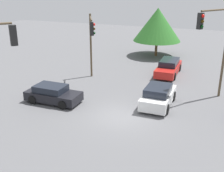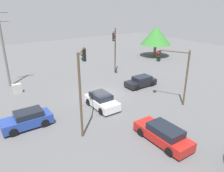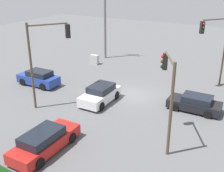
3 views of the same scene
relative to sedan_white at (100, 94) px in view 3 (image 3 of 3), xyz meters
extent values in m
plane|color=#5B5B5E|center=(1.77, 2.65, -0.71)|extent=(80.00, 80.00, 0.00)
cube|color=silver|center=(0.00, -0.05, -0.14)|extent=(1.84, 4.03, 0.76)
cube|color=black|center=(0.00, 0.15, 0.50)|extent=(1.62, 2.22, 0.52)
cylinder|color=black|center=(0.88, -1.30, -0.36)|extent=(0.22, 0.70, 0.70)
cylinder|color=black|center=(-0.88, -1.30, -0.36)|extent=(0.22, 0.70, 0.70)
cylinder|color=black|center=(0.88, 1.20, -0.36)|extent=(0.22, 0.70, 0.70)
cylinder|color=black|center=(-0.88, 1.20, -0.36)|extent=(0.22, 0.70, 0.70)
cube|color=red|center=(0.75, -7.56, -0.18)|extent=(1.77, 4.78, 0.69)
cube|color=black|center=(0.75, -7.80, 0.43)|extent=(1.56, 2.63, 0.53)
cylinder|color=black|center=(-0.09, -6.08, -0.38)|extent=(0.22, 0.66, 0.66)
cylinder|color=black|center=(1.59, -6.08, -0.38)|extent=(0.22, 0.66, 0.66)
cylinder|color=black|center=(-0.09, -9.04, -0.38)|extent=(0.22, 0.66, 0.66)
cylinder|color=black|center=(1.59, -9.04, -0.38)|extent=(0.22, 0.66, 0.66)
cube|color=#233D93|center=(-7.25, 0.41, -0.12)|extent=(4.11, 1.70, 0.80)
cube|color=black|center=(-7.04, 0.41, 0.52)|extent=(2.26, 1.50, 0.50)
cylinder|color=black|center=(-8.52, -0.40, -0.36)|extent=(0.70, 0.22, 0.70)
cylinder|color=black|center=(-8.52, 1.22, -0.36)|extent=(0.70, 0.22, 0.70)
cylinder|color=black|center=(-5.97, -0.40, -0.36)|extent=(0.70, 0.22, 0.70)
cylinder|color=black|center=(-5.97, 1.22, -0.36)|extent=(0.70, 0.22, 0.70)
cube|color=black|center=(7.23, 2.29, -0.22)|extent=(4.03, 1.75, 0.64)
cube|color=black|center=(7.43, 2.29, 0.34)|extent=(2.22, 1.54, 0.48)
cylinder|color=black|center=(5.98, 1.46, -0.40)|extent=(0.63, 0.22, 0.63)
cylinder|color=black|center=(5.98, 3.12, -0.40)|extent=(0.63, 0.22, 0.63)
cylinder|color=black|center=(8.48, 1.46, -0.40)|extent=(0.63, 0.22, 0.63)
cylinder|color=black|center=(8.48, 3.12, -0.40)|extent=(0.63, 0.22, 0.63)
cylinder|color=brown|center=(8.02, 9.06, 2.58)|extent=(0.18, 0.18, 6.59)
cylinder|color=brown|center=(7.12, 7.98, 5.63)|extent=(1.90, 2.24, 0.12)
cube|color=black|center=(6.22, 6.90, 5.01)|extent=(0.43, 0.44, 1.05)
sphere|color=red|center=(6.35, 6.78, 5.34)|extent=(0.22, 0.22, 0.22)
sphere|color=#392605|center=(6.35, 6.78, 5.01)|extent=(0.22, 0.22, 0.22)
sphere|color=black|center=(6.35, 6.78, 4.67)|extent=(0.22, 0.22, 0.22)
cylinder|color=brown|center=(-3.99, -3.47, 2.69)|extent=(0.18, 0.18, 6.80)
cylinder|color=brown|center=(-3.11, -2.23, 5.83)|extent=(1.85, 2.55, 0.12)
cube|color=black|center=(-2.24, -0.99, 5.21)|extent=(0.42, 0.44, 1.05)
sphere|color=red|center=(-2.38, -0.89, 5.54)|extent=(0.22, 0.22, 0.22)
sphere|color=#392605|center=(-2.38, -0.89, 5.21)|extent=(0.22, 0.22, 0.22)
sphere|color=black|center=(-2.38, -0.89, 4.87)|extent=(0.22, 0.22, 0.22)
cylinder|color=brown|center=(7.33, -4.31, 2.16)|extent=(0.18, 0.18, 5.74)
cylinder|color=brown|center=(6.63, -3.00, 4.78)|extent=(1.51, 2.67, 0.12)
cube|color=black|center=(5.93, -1.69, 4.15)|extent=(0.41, 0.43, 1.05)
sphere|color=red|center=(5.77, -1.77, 4.49)|extent=(0.22, 0.22, 0.22)
sphere|color=#392605|center=(5.77, -1.77, 4.15)|extent=(0.22, 0.22, 0.22)
sphere|color=black|center=(5.77, -1.77, 3.82)|extent=(0.22, 0.22, 0.22)
cylinder|color=slate|center=(-6.47, 11.81, 4.06)|extent=(0.28, 0.28, 9.55)
cube|color=#B2B2AD|center=(-6.22, 8.82, -0.16)|extent=(1.02, 0.53, 1.11)
camera|label=1|loc=(-3.79, 18.33, 7.51)|focal=45.00mm
camera|label=2|loc=(-10.44, -17.08, 9.36)|focal=35.00mm
camera|label=3|loc=(11.33, -18.22, 9.31)|focal=45.00mm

